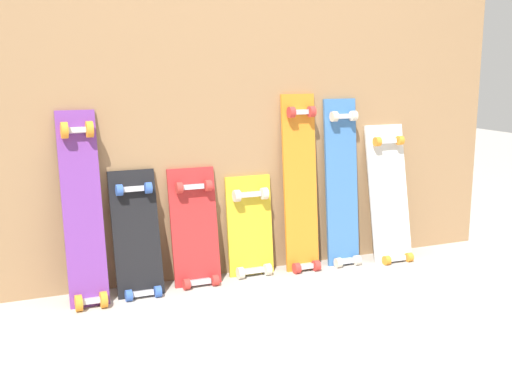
{
  "coord_description": "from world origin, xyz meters",
  "views": [
    {
      "loc": [
        -1.15,
        -2.82,
        1.05
      ],
      "look_at": [
        0.0,
        -0.07,
        0.43
      ],
      "focal_mm": 44.53,
      "sensor_mm": 36.0,
      "label": 1
    }
  ],
  "objects_px": {
    "skateboard_black": "(137,241)",
    "skateboard_blue": "(342,189)",
    "skateboard_orange": "(301,190)",
    "skateboard_red": "(195,234)",
    "skateboard_yellow": "(250,232)",
    "skateboard_purple": "(83,216)",
    "skateboard_white": "(389,200)"
  },
  "relations": [
    {
      "from": "skateboard_red",
      "to": "skateboard_purple",
      "type": "bearing_deg",
      "value": -175.58
    },
    {
      "from": "skateboard_orange",
      "to": "skateboard_red",
      "type": "bearing_deg",
      "value": -179.06
    },
    {
      "from": "skateboard_white",
      "to": "skateboard_yellow",
      "type": "bearing_deg",
      "value": 176.58
    },
    {
      "from": "skateboard_red",
      "to": "skateboard_blue",
      "type": "distance_m",
      "value": 0.82
    },
    {
      "from": "skateboard_purple",
      "to": "skateboard_black",
      "type": "relative_size",
      "value": 1.42
    },
    {
      "from": "skateboard_black",
      "to": "skateboard_orange",
      "type": "xyz_separation_m",
      "value": [
        0.84,
        0.03,
        0.17
      ]
    },
    {
      "from": "skateboard_black",
      "to": "skateboard_white",
      "type": "relative_size",
      "value": 0.8
    },
    {
      "from": "skateboard_yellow",
      "to": "skateboard_white",
      "type": "bearing_deg",
      "value": -3.42
    },
    {
      "from": "skateboard_red",
      "to": "skateboard_yellow",
      "type": "xyz_separation_m",
      "value": [
        0.29,
        0.02,
        -0.03
      ]
    },
    {
      "from": "skateboard_purple",
      "to": "skateboard_orange",
      "type": "relative_size",
      "value": 0.94
    },
    {
      "from": "skateboard_yellow",
      "to": "skateboard_orange",
      "type": "xyz_separation_m",
      "value": [
        0.27,
        -0.01,
        0.2
      ]
    },
    {
      "from": "skateboard_black",
      "to": "skateboard_blue",
      "type": "distance_m",
      "value": 1.1
    },
    {
      "from": "skateboard_yellow",
      "to": "skateboard_white",
      "type": "relative_size",
      "value": 0.71
    },
    {
      "from": "skateboard_blue",
      "to": "skateboard_orange",
      "type": "bearing_deg",
      "value": -179.8
    },
    {
      "from": "skateboard_blue",
      "to": "skateboard_white",
      "type": "relative_size",
      "value": 1.18
    },
    {
      "from": "skateboard_black",
      "to": "skateboard_red",
      "type": "height_order",
      "value": "skateboard_black"
    },
    {
      "from": "skateboard_black",
      "to": "skateboard_blue",
      "type": "xyz_separation_m",
      "value": [
        1.09,
        0.03,
        0.15
      ]
    },
    {
      "from": "skateboard_red",
      "to": "skateboard_yellow",
      "type": "distance_m",
      "value": 0.29
    },
    {
      "from": "skateboard_yellow",
      "to": "skateboard_white",
      "type": "distance_m",
      "value": 0.79
    },
    {
      "from": "skateboard_orange",
      "to": "skateboard_white",
      "type": "xyz_separation_m",
      "value": [
        0.51,
        -0.03,
        -0.09
      ]
    },
    {
      "from": "skateboard_orange",
      "to": "skateboard_white",
      "type": "relative_size",
      "value": 1.21
    },
    {
      "from": "skateboard_purple",
      "to": "skateboard_black",
      "type": "height_order",
      "value": "skateboard_purple"
    },
    {
      "from": "skateboard_black",
      "to": "skateboard_white",
      "type": "distance_m",
      "value": 1.36
    },
    {
      "from": "skateboard_orange",
      "to": "skateboard_white",
      "type": "distance_m",
      "value": 0.52
    },
    {
      "from": "skateboard_purple",
      "to": "skateboard_blue",
      "type": "relative_size",
      "value": 0.97
    },
    {
      "from": "skateboard_white",
      "to": "skateboard_purple",
      "type": "bearing_deg",
      "value": -179.41
    },
    {
      "from": "skateboard_purple",
      "to": "skateboard_white",
      "type": "bearing_deg",
      "value": 0.59
    },
    {
      "from": "skateboard_orange",
      "to": "skateboard_blue",
      "type": "xyz_separation_m",
      "value": [
        0.24,
        0.0,
        -0.02
      ]
    },
    {
      "from": "skateboard_purple",
      "to": "skateboard_blue",
      "type": "distance_m",
      "value": 1.32
    },
    {
      "from": "skateboard_black",
      "to": "skateboard_red",
      "type": "bearing_deg",
      "value": 4.74
    },
    {
      "from": "skateboard_black",
      "to": "skateboard_white",
      "type": "bearing_deg",
      "value": 0.0
    },
    {
      "from": "skateboard_red",
      "to": "skateboard_orange",
      "type": "distance_m",
      "value": 0.59
    }
  ]
}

